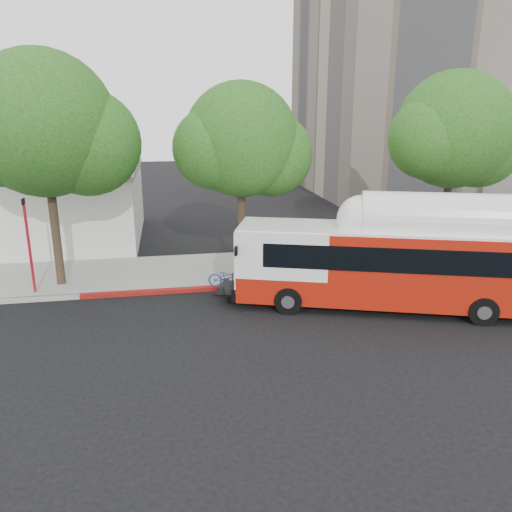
{
  "coord_description": "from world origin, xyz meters",
  "views": [
    {
      "loc": [
        -4.28,
        -16.08,
        7.4
      ],
      "look_at": [
        -0.87,
        3.0,
        1.68
      ],
      "focal_mm": 35.0,
      "sensor_mm": 36.0,
      "label": 1
    }
  ],
  "objects": [
    {
      "name": "curb_strip",
      "position": [
        0.0,
        3.9,
        0.07
      ],
      "size": [
        60.0,
        0.3,
        0.15
      ],
      "primitive_type": "cube",
      "color": "gray",
      "rests_on": "ground"
    },
    {
      "name": "street_tree_left",
      "position": [
        -8.53,
        5.56,
        6.6
      ],
      "size": [
        6.67,
        5.8,
        9.74
      ],
      "color": "#2D2116",
      "rests_on": "ground"
    },
    {
      "name": "red_curb_segment",
      "position": [
        -3.0,
        3.9,
        0.08
      ],
      "size": [
        10.0,
        0.32,
        0.16
      ],
      "primitive_type": "cube",
      "color": "maroon",
      "rests_on": "ground"
    },
    {
      "name": "signal_pole",
      "position": [
        -9.88,
        4.59,
        2.07
      ],
      "size": [
        0.11,
        0.38,
        4.04
      ],
      "color": "red",
      "rests_on": "ground"
    },
    {
      "name": "street_tree_right",
      "position": [
        9.44,
        5.86,
        6.26
      ],
      "size": [
        6.21,
        5.4,
        9.18
      ],
      "color": "#2D2116",
      "rests_on": "ground"
    },
    {
      "name": "sidewalk",
      "position": [
        0.0,
        6.5,
        0.07
      ],
      "size": [
        60.0,
        5.0,
        0.15
      ],
      "primitive_type": "cube",
      "color": "gray",
      "rests_on": "ground"
    },
    {
      "name": "street_tree_mid",
      "position": [
        -0.59,
        6.06,
        5.91
      ],
      "size": [
        5.75,
        5.0,
        8.62
      ],
      "color": "#2D2116",
      "rests_on": "ground"
    },
    {
      "name": "ground",
      "position": [
        0.0,
        0.0,
        0.0
      ],
      "size": [
        120.0,
        120.0,
        0.0
      ],
      "primitive_type": "plane",
      "color": "black",
      "rests_on": "ground"
    },
    {
      "name": "transit_bus",
      "position": [
        3.93,
        0.74,
        1.7
      ],
      "size": [
        12.33,
        5.97,
        3.63
      ],
      "rotation": [
        0.0,
        0.0,
        -0.32
      ],
      "color": "#A8190B",
      "rests_on": "ground"
    }
  ]
}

